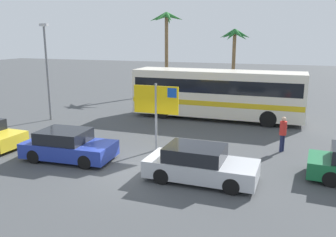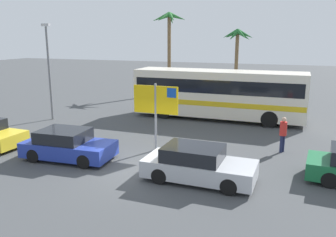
# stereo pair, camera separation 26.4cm
# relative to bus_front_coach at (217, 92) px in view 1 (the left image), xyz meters

# --- Properties ---
(ground) EXTENTS (120.00, 120.00, 0.00)m
(ground) POSITION_rel_bus_front_coach_xyz_m (-1.06, -9.94, -1.78)
(ground) COLOR #424447
(bus_front_coach) EXTENTS (10.94, 2.53, 3.17)m
(bus_front_coach) POSITION_rel_bus_front_coach_xyz_m (0.00, 0.00, 0.00)
(bus_front_coach) COLOR silver
(bus_front_coach) RESTS_ON ground
(ferry_sign) EXTENTS (2.20, 0.11, 3.20)m
(ferry_sign) POSITION_rel_bus_front_coach_xyz_m (-1.23, -7.51, 0.54)
(ferry_sign) COLOR gray
(ferry_sign) RESTS_ON ground
(car_silver) EXTENTS (4.17, 1.86, 1.32)m
(car_silver) POSITION_rel_bus_front_coach_xyz_m (1.58, -10.31, -1.15)
(car_silver) COLOR #B7BABF
(car_silver) RESTS_ON ground
(car_blue) EXTENTS (4.05, 2.09, 1.32)m
(car_blue) POSITION_rel_bus_front_coach_xyz_m (-4.46, -10.01, -1.15)
(car_blue) COLOR #23389E
(car_blue) RESTS_ON ground
(pedestrian_near_sign) EXTENTS (0.32, 0.32, 1.68)m
(pedestrian_near_sign) POSITION_rel_bus_front_coach_xyz_m (4.37, -5.69, -0.79)
(pedestrian_near_sign) COLOR #1E2347
(pedestrian_near_sign) RESTS_ON ground
(lamp_post_left_side) EXTENTS (0.56, 0.20, 6.10)m
(lamp_post_left_side) POSITION_rel_bus_front_coach_xyz_m (-10.14, -3.90, 1.58)
(lamp_post_left_side) COLOR slate
(lamp_post_left_side) RESTS_ON ground
(palm_tree_seaside) EXTENTS (3.15, 3.10, 7.50)m
(palm_tree_seaside) POSITION_rel_bus_front_coach_xyz_m (-6.68, 8.79, 4.36)
(palm_tree_seaside) COLOR brown
(palm_tree_seaside) RESTS_ON ground
(palm_tree_inland) EXTENTS (2.87, 2.90, 5.99)m
(palm_tree_inland) POSITION_rel_bus_front_coach_xyz_m (-0.63, 10.07, 3.10)
(palm_tree_inland) COLOR brown
(palm_tree_inland) RESTS_ON ground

